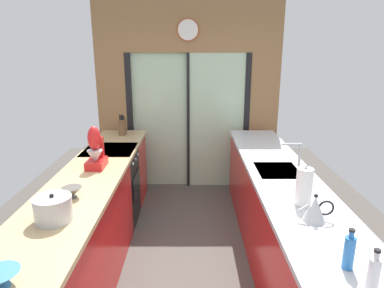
% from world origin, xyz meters
% --- Properties ---
extents(ground_plane, '(5.04, 7.60, 0.02)m').
position_xyz_m(ground_plane, '(0.00, 0.60, -0.01)').
color(ground_plane, '#4C4742').
extents(back_wall_unit, '(2.64, 0.12, 2.70)m').
position_xyz_m(back_wall_unit, '(0.00, 2.40, 1.52)').
color(back_wall_unit, olive).
rests_on(back_wall_unit, ground_plane).
extents(left_counter_run, '(0.62, 3.80, 0.92)m').
position_xyz_m(left_counter_run, '(-0.91, 0.13, 0.47)').
color(left_counter_run, red).
rests_on(left_counter_run, ground_plane).
extents(right_counter_run, '(0.62, 3.80, 0.92)m').
position_xyz_m(right_counter_run, '(0.91, 0.30, 0.46)').
color(right_counter_run, red).
rests_on(right_counter_run, ground_plane).
extents(sink_faucet, '(0.19, 0.02, 0.27)m').
position_xyz_m(sink_faucet, '(1.06, 0.55, 1.10)').
color(sink_faucet, '#B7BABC').
rests_on(sink_faucet, right_counter_run).
extents(oven_range, '(0.60, 0.60, 0.92)m').
position_xyz_m(oven_range, '(-0.91, 1.25, 0.46)').
color(oven_range, black).
rests_on(oven_range, ground_plane).
extents(mixing_bowl_near, '(0.20, 0.20, 0.09)m').
position_xyz_m(mixing_bowl_near, '(-0.89, -1.13, 0.97)').
color(mixing_bowl_near, teal).
rests_on(mixing_bowl_near, left_counter_run).
extents(mixing_bowl_far, '(0.16, 0.16, 0.09)m').
position_xyz_m(mixing_bowl_far, '(-0.89, -0.08, 0.97)').
color(mixing_bowl_far, '#514C47').
rests_on(mixing_bowl_far, left_counter_run).
extents(knife_block, '(0.08, 0.14, 0.28)m').
position_xyz_m(knife_block, '(-0.89, 1.94, 1.03)').
color(knife_block, brown).
rests_on(knife_block, left_counter_run).
extents(stand_mixer, '(0.17, 0.27, 0.42)m').
position_xyz_m(stand_mixer, '(-0.89, 0.63, 1.08)').
color(stand_mixer, red).
rests_on(stand_mixer, left_counter_run).
extents(stock_pot, '(0.26, 0.26, 0.20)m').
position_xyz_m(stock_pot, '(-0.89, -0.45, 1.01)').
color(stock_pot, '#B7BABC').
rests_on(stock_pot, left_counter_run).
extents(kettle, '(0.24, 0.16, 0.20)m').
position_xyz_m(kettle, '(0.89, -0.45, 1.01)').
color(kettle, '#B7BABC').
rests_on(kettle, right_counter_run).
extents(soap_bottle_near, '(0.05, 0.05, 0.27)m').
position_xyz_m(soap_bottle_near, '(0.89, -1.22, 1.04)').
color(soap_bottle_near, silver).
rests_on(soap_bottle_near, right_counter_run).
extents(soap_bottle_far, '(0.06, 0.06, 0.23)m').
position_xyz_m(soap_bottle_far, '(0.89, -0.97, 1.02)').
color(soap_bottle_far, '#286BB7').
rests_on(soap_bottle_far, right_counter_run).
extents(paper_towel_roll, '(0.14, 0.14, 0.32)m').
position_xyz_m(paper_towel_roll, '(0.89, -0.21, 1.06)').
color(paper_towel_roll, '#B7BABC').
rests_on(paper_towel_roll, right_counter_run).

